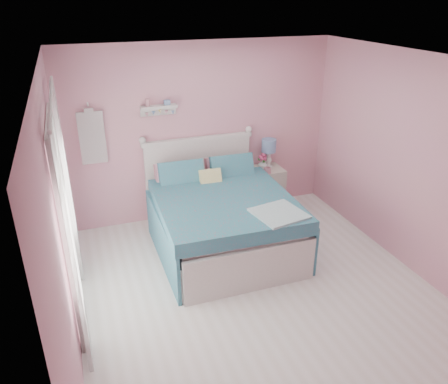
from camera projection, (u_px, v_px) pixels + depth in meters
floor at (260, 294)px, 5.05m from camera, size 4.50×4.50×0.00m
room_shell at (265, 167)px, 4.39m from camera, size 4.50×4.50×4.50m
bed at (221, 219)px, 5.86m from camera, size 1.75×2.18×1.25m
nightstand at (266, 189)px, 6.91m from camera, size 0.48×0.47×0.69m
table_lamp at (269, 148)px, 6.72m from camera, size 0.22×0.22×0.44m
vase at (263, 164)px, 6.74m from camera, size 0.17×0.17×0.15m
teacup at (267, 170)px, 6.58m from camera, size 0.12×0.12×0.09m
roses at (263, 157)px, 6.69m from camera, size 0.14×0.11×0.12m
wall_shelf at (158, 108)px, 6.01m from camera, size 0.50×0.15×0.25m
hanging_dress at (92, 138)px, 5.86m from camera, size 0.34×0.03×0.72m
french_door at (66, 225)px, 4.35m from camera, size 0.04×1.32×2.16m
curtain_near at (73, 253)px, 3.68m from camera, size 0.04×0.40×2.32m
curtain_far at (68, 186)px, 4.95m from camera, size 0.04×0.40×2.32m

